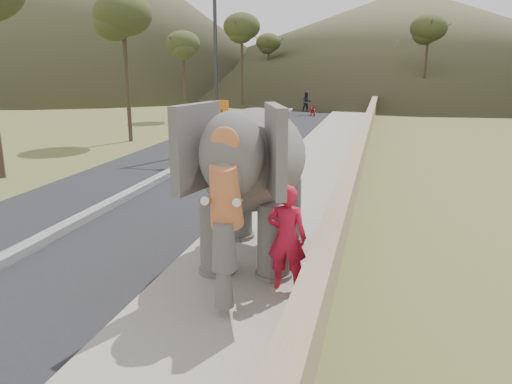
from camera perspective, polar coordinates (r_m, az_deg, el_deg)
ground at (r=10.12m, az=-1.05°, el=-9.20°), size 160.00×160.00×0.00m
road at (r=20.74m, az=-7.07°, el=3.34°), size 7.00×120.00×0.03m
median at (r=20.72m, az=-7.08°, el=3.60°), size 0.35×120.00×0.22m
walkway at (r=19.49m, az=6.77°, el=2.79°), size 3.00×120.00×0.15m
parapet at (r=19.26m, az=11.69°, el=3.88°), size 0.30×120.00×1.10m
lamppost at (r=23.07m, az=-3.90°, el=16.72°), size 1.76×0.36×8.00m
signboard at (r=22.41m, az=-3.90°, el=8.50°), size 0.60×0.08×2.40m
hill_left at (r=75.95m, az=-19.03°, el=19.34°), size 60.00×60.00×22.00m
hill_far at (r=79.00m, az=16.88°, el=16.39°), size 80.00×80.00×14.00m
elephant_and_man at (r=10.09m, az=-0.11°, el=1.25°), size 2.56×4.60×3.23m
motorcyclist at (r=38.44m, az=6.22°, el=9.68°), size 1.48×1.80×1.77m
trees at (r=37.24m, az=15.17°, el=13.69°), size 48.35×42.94×8.18m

